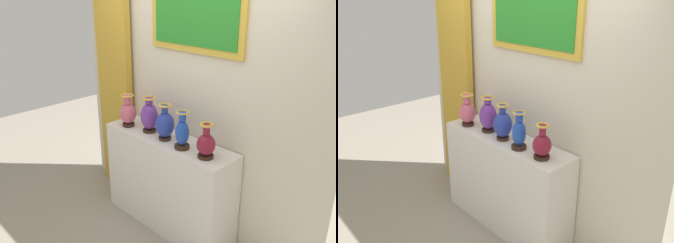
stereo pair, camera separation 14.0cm
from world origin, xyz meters
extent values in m
plane|color=gray|center=(0.00, 0.00, 0.00)|extent=(9.07, 9.07, 0.00)
cube|color=silver|center=(0.00, 0.00, 0.50)|extent=(1.48, 0.41, 1.01)
cube|color=beige|center=(0.00, 0.27, 1.54)|extent=(3.07, 0.10, 3.09)
cube|color=gold|center=(0.13, 0.20, 2.22)|extent=(1.07, 0.03, 0.77)
cube|color=#288927|center=(0.13, 0.18, 2.22)|extent=(0.95, 0.01, 0.65)
cube|color=gold|center=(-1.03, 0.15, 1.42)|extent=(0.54, 0.08, 2.84)
cylinder|color=#382319|center=(-0.52, -0.07, 1.02)|extent=(0.13, 0.13, 0.03)
ellipsoid|color=#CC5972|center=(-0.52, -0.07, 1.15)|extent=(0.17, 0.17, 0.21)
cylinder|color=#CC5972|center=(-0.52, -0.07, 1.30)|extent=(0.08, 0.08, 0.09)
torus|color=gold|center=(-0.52, -0.07, 1.34)|extent=(0.14, 0.14, 0.02)
cylinder|color=#382319|center=(-0.25, -0.02, 1.02)|extent=(0.14, 0.14, 0.03)
ellipsoid|color=#6B3393|center=(-0.25, -0.02, 1.17)|extent=(0.18, 0.18, 0.27)
cylinder|color=#6B3393|center=(-0.25, -0.02, 1.33)|extent=(0.07, 0.07, 0.05)
torus|color=gold|center=(-0.25, -0.02, 1.36)|extent=(0.14, 0.14, 0.02)
cylinder|color=#382319|center=(0.00, -0.04, 1.02)|extent=(0.12, 0.12, 0.03)
ellipsoid|color=#263899|center=(0.00, -0.04, 1.16)|extent=(0.18, 0.18, 0.25)
cylinder|color=#263899|center=(0.00, -0.04, 1.32)|extent=(0.06, 0.06, 0.07)
torus|color=gold|center=(0.00, -0.04, 1.35)|extent=(0.12, 0.12, 0.02)
cylinder|color=#382319|center=(0.25, -0.07, 1.02)|extent=(0.14, 0.14, 0.03)
ellipsoid|color=#1E47B2|center=(0.25, -0.07, 1.16)|extent=(0.13, 0.13, 0.24)
cylinder|color=#1E47B2|center=(0.25, -0.07, 1.32)|extent=(0.07, 0.07, 0.08)
torus|color=gold|center=(0.25, -0.07, 1.36)|extent=(0.12, 0.12, 0.01)
cylinder|color=#382319|center=(0.52, -0.06, 1.02)|extent=(0.14, 0.14, 0.03)
ellipsoid|color=maroon|center=(0.52, -0.06, 1.13)|extent=(0.16, 0.16, 0.19)
cylinder|color=maroon|center=(0.52, -0.06, 1.27)|extent=(0.06, 0.06, 0.09)
torus|color=gold|center=(0.52, -0.06, 1.31)|extent=(0.12, 0.12, 0.02)
camera|label=1|loc=(2.25, -2.23, 2.42)|focal=37.95mm
camera|label=2|loc=(2.35, -2.13, 2.42)|focal=37.95mm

